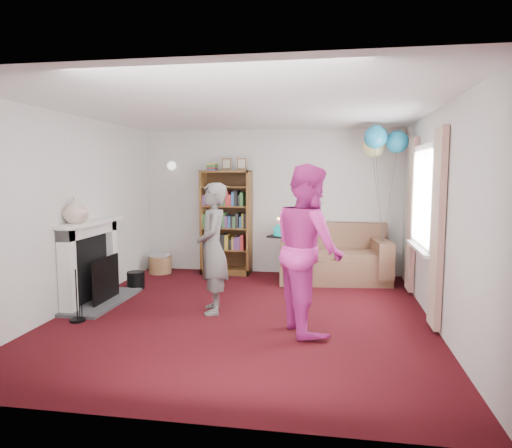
% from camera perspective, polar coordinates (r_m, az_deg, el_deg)
% --- Properties ---
extents(ground, '(5.00, 5.00, 0.00)m').
position_cam_1_polar(ground, '(5.79, -1.53, -11.25)').
color(ground, '#320709').
rests_on(ground, ground).
extents(wall_back, '(4.50, 0.02, 2.50)m').
position_cam_1_polar(wall_back, '(8.01, 1.84, 2.79)').
color(wall_back, silver).
rests_on(wall_back, ground).
extents(wall_left, '(0.02, 5.00, 2.50)m').
position_cam_1_polar(wall_left, '(6.36, -21.98, 1.39)').
color(wall_left, silver).
rests_on(wall_left, ground).
extents(wall_right, '(0.02, 5.00, 2.50)m').
position_cam_1_polar(wall_right, '(5.57, 21.91, 0.74)').
color(wall_right, silver).
rests_on(wall_right, ground).
extents(ceiling, '(4.50, 5.00, 0.01)m').
position_cam_1_polar(ceiling, '(5.56, -1.61, 14.15)').
color(ceiling, white).
rests_on(ceiling, wall_back).
extents(fireplace, '(0.55, 1.80, 1.12)m').
position_cam_1_polar(fireplace, '(6.54, -19.55, -4.93)').
color(fireplace, '#3F3F42').
rests_on(fireplace, ground).
extents(window_bay, '(0.14, 2.02, 2.20)m').
position_cam_1_polar(window_bay, '(6.15, 20.19, 0.86)').
color(window_bay, white).
rests_on(window_bay, ground).
extents(wall_sconce, '(0.16, 0.23, 0.16)m').
position_cam_1_polar(wall_sconce, '(8.27, -10.50, 7.17)').
color(wall_sconce, gold).
rests_on(wall_sconce, ground).
extents(bookcase, '(0.85, 0.42, 2.01)m').
position_cam_1_polar(bookcase, '(7.97, -3.69, 0.13)').
color(bookcase, '#472B14').
rests_on(bookcase, ground).
extents(sofa, '(1.74, 0.92, 0.92)m').
position_cam_1_polar(sofa, '(7.62, 9.64, -4.35)').
color(sofa, brown).
rests_on(sofa, ground).
extents(wicker_basket, '(0.39, 0.39, 0.35)m').
position_cam_1_polar(wicker_basket, '(8.22, -11.88, -4.92)').
color(wicker_basket, olive).
rests_on(wicker_basket, ground).
extents(person_striped, '(0.54, 0.68, 1.63)m').
position_cam_1_polar(person_striped, '(5.73, -5.45, -3.04)').
color(person_striped, black).
rests_on(person_striped, ground).
extents(person_magenta, '(1.00, 1.11, 1.86)m').
position_cam_1_polar(person_magenta, '(5.07, 6.55, -3.03)').
color(person_magenta, '#C02686').
rests_on(person_magenta, ground).
extents(birthday_cake, '(0.32, 0.32, 0.22)m').
position_cam_1_polar(birthday_cake, '(5.33, 3.63, -0.89)').
color(birthday_cake, black).
rests_on(birthday_cake, ground).
extents(balloons, '(0.67, 0.72, 1.78)m').
position_cam_1_polar(balloons, '(7.25, 15.46, 9.85)').
color(balloons, '#3F3F3F').
rests_on(balloons, ground).
extents(mantel_vase, '(0.32, 0.32, 0.33)m').
position_cam_1_polar(mantel_vase, '(6.16, -21.61, 1.63)').
color(mantel_vase, beige).
rests_on(mantel_vase, fireplace).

